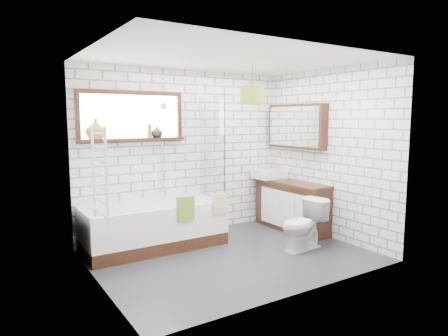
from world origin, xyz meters
TOP-DOWN VIEW (x-y plane):
  - floor at (0.00, 0.00)m, footprint 3.40×2.60m
  - ceiling at (0.00, 0.00)m, footprint 3.40×2.60m
  - wall_back at (0.00, 1.30)m, footprint 3.40×0.01m
  - wall_front at (0.00, -1.30)m, footprint 3.40×0.01m
  - wall_left at (-1.70, 0.00)m, footprint 0.01×2.60m
  - wall_right at (1.70, 0.00)m, footprint 0.01×2.60m
  - window at (-0.85, 1.26)m, footprint 1.52×0.16m
  - towel_radiator at (-1.66, 0.00)m, footprint 0.06×0.52m
  - mirror_cabinet at (1.62, 0.60)m, footprint 0.16×1.20m
  - shower_riser at (-0.40, 1.26)m, footprint 0.02×0.02m
  - bathtub at (-0.71, 0.88)m, footprint 1.90×0.84m
  - shower_screen at (0.22, 0.88)m, footprint 0.02×0.72m
  - towel_green at (-0.43, 0.46)m, footprint 0.24×0.06m
  - towel_beige at (0.09, 0.46)m, footprint 0.21×0.05m
  - vanity at (1.48, 0.52)m, footprint 0.44×1.36m
  - basin at (1.42, 1.02)m, footprint 0.48×0.42m
  - tap at (1.58, 1.02)m, footprint 0.04×0.04m
  - toilet at (0.96, -0.29)m, footprint 0.45×0.71m
  - vase_olive at (-1.36, 1.23)m, footprint 0.27×0.27m
  - vase_dark at (-0.49, 1.23)m, footprint 0.21×0.21m
  - bottle at (-0.61, 1.23)m, footprint 0.08×0.08m
  - pendant at (0.63, 0.44)m, footprint 0.34×0.34m

SIDE VIEW (x-z plane):
  - floor at x=0.00m, z-range -0.01..0.00m
  - bathtub at x=-0.71m, z-range 0.00..0.62m
  - toilet at x=0.96m, z-range 0.00..0.69m
  - vanity at x=1.48m, z-range 0.00..0.78m
  - towel_green at x=-0.43m, z-range 0.43..0.76m
  - towel_beige at x=0.09m, z-range 0.46..0.73m
  - basin at x=1.42m, z-range 0.78..0.92m
  - tap at x=1.58m, z-range 0.83..1.01m
  - towel_radiator at x=-1.66m, z-range 0.70..1.70m
  - wall_back at x=0.00m, z-range 0.00..2.50m
  - wall_front at x=0.00m, z-range 0.00..2.50m
  - wall_left at x=-1.70m, z-range 0.00..2.50m
  - wall_right at x=1.70m, z-range 0.00..2.50m
  - shower_riser at x=-0.40m, z-range 0.70..2.00m
  - shower_screen at x=0.22m, z-range 0.62..2.12m
  - vase_dark at x=-0.49m, z-range 1.48..1.66m
  - bottle at x=-0.61m, z-range 1.48..1.68m
  - vase_olive at x=-1.36m, z-range 1.48..1.76m
  - mirror_cabinet at x=1.62m, z-range 1.30..2.00m
  - window at x=-0.85m, z-range 1.46..2.14m
  - pendant at x=0.63m, z-range 1.98..2.22m
  - ceiling at x=0.00m, z-range 2.50..2.51m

